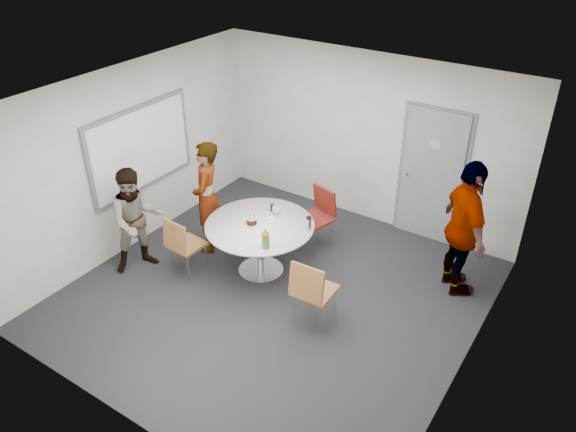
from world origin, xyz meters
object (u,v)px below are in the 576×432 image
Objects in this scene: person_main at (207,197)px; chair_far at (319,212)px; door at (431,176)px; chair_near_left at (182,242)px; whiteboard at (141,148)px; chair_near_right at (311,288)px; table at (261,232)px; person_right at (464,230)px; person_left at (137,220)px.

chair_far is at bearing 95.26° from person_main.
door reaches higher than chair_near_left.
door is 1.12× the size of whiteboard.
door reaches higher than chair_near_right.
chair_far is (2.33, 1.14, -0.87)m from whiteboard.
person_right is (2.40, 1.11, 0.28)m from table.
whiteboard reaches higher than chair_far.
chair_near_right is 1.03× the size of chair_far.
person_main is (-1.01, 0.08, 0.19)m from table.
person_right is at bearing 51.87° from chair_near_right.
table is (2.01, 0.13, -0.79)m from whiteboard.
chair_far is at bearing 72.54° from table.
chair_near_left is 0.58× the size of person_left.
chair_near_right is 2.68m from person_left.
door is at bearing 54.24° from table.
person_main is 0.90× the size of person_right.
chair_near_right is at bearing -97.89° from door.
person_main is 1.03m from person_left.
door is 1.43× the size of table.
person_right is at bearing -33.13° from person_left.
door is 2.24× the size of chair_far.
table is at bearing 42.26° from chair_near_left.
person_right is (3.90, 1.93, 0.18)m from person_left.
whiteboard is 2.73m from chair_far.
door reaches higher than person_right.
chair_far is at bearing -14.11° from person_left.
whiteboard is at bearing 66.63° from person_left.
person_main is (-2.56, -2.08, -0.18)m from door.
chair_near_left is 0.92× the size of chair_near_right.
chair_near_right is 0.57× the size of person_main.
person_right is at bearing 33.13° from chair_near_left.
chair_near_right is 2.30m from person_main.
door is at bearing -121.66° from chair_far.
table reaches higher than chair_near_right.
person_right is (4.41, 1.23, -0.50)m from whiteboard.
chair_far is at bearing 53.46° from person_right.
person_left reaches higher than table.
person_main is 3.56m from person_right.
person_left is (-3.05, -2.98, -0.26)m from door.
person_left is at bearing 77.27° from person_right.
chair_near_left is at bearing -44.69° from person_left.
table is at bearing -30.59° from person_left.
whiteboard is (-3.56, -2.28, 0.42)m from door.
door is 1.12× the size of person_right.
door is 2.18× the size of chair_near_right.
whiteboard is 1.28× the size of table.
table is 1.66× the size of chair_near_left.
table is 0.97× the size of person_left.
chair_near_right is 0.63× the size of person_left.
person_main is (-2.18, 0.68, 0.25)m from chair_near_right.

